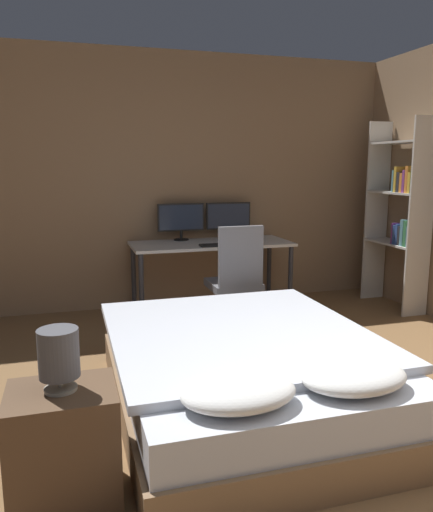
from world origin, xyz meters
TOP-DOWN VIEW (x-y plane):
  - wall_back at (0.00, 3.77)m, footprint 12.00×0.06m
  - bed at (-0.47, 1.21)m, footprint 1.61×2.06m
  - nightstand at (-1.55, 0.60)m, footprint 0.48×0.39m
  - bedside_lamp at (-1.55, 0.60)m, footprint 0.18×0.18m
  - desk at (-0.07, 3.36)m, footprint 1.66×0.68m
  - monitor_left at (-0.33, 3.60)m, footprint 0.50×0.16m
  - monitor_right at (0.20, 3.60)m, footprint 0.50×0.16m
  - keyboard at (-0.07, 3.12)m, footprint 0.36×0.13m
  - computer_mouse at (0.20, 3.12)m, footprint 0.07×0.05m
  - office_chair at (-0.04, 2.65)m, footprint 0.52×0.52m
  - bookshelf at (1.87, 2.86)m, footprint 0.28×0.77m

SIDE VIEW (x-z plane):
  - bed at x=-0.47m, z-range -0.04..0.52m
  - nightstand at x=-1.55m, z-range 0.00..0.54m
  - office_chair at x=-0.04m, z-range -0.11..0.89m
  - desk at x=-0.07m, z-range 0.29..1.02m
  - bedside_lamp at x=-1.55m, z-range 0.57..0.85m
  - keyboard at x=-0.07m, z-range 0.73..0.75m
  - computer_mouse at x=0.20m, z-range 0.73..0.77m
  - monitor_left at x=-0.33m, z-range 0.76..1.16m
  - monitor_right at x=0.20m, z-range 0.76..1.16m
  - bookshelf at x=1.87m, z-range 0.09..2.09m
  - wall_back at x=0.00m, z-range 0.00..2.70m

